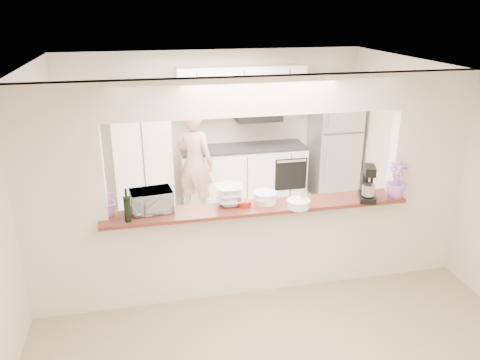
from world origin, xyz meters
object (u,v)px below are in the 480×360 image
object	(u,v)px
person	(195,163)
toaster_oven	(151,201)
refrigerator	(334,147)
stand_mixer	(368,184)

from	to	relation	value
person	toaster_oven	bearing A→B (deg)	105.32
refrigerator	stand_mixer	bearing A→B (deg)	-105.93
stand_mixer	refrigerator	bearing A→B (deg)	74.07
refrigerator	person	distance (m)	2.50
person	stand_mixer	bearing A→B (deg)	157.77
stand_mixer	person	xyz separation A→B (m)	(-1.68, 2.44, -0.43)
stand_mixer	person	bearing A→B (deg)	124.53
refrigerator	toaster_oven	size ratio (longest dim) A/B	3.91
toaster_oven	person	bearing A→B (deg)	64.59
refrigerator	toaster_oven	xyz separation A→B (m)	(-3.20, -2.60, 0.36)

